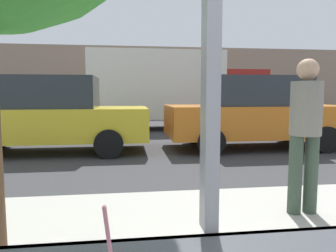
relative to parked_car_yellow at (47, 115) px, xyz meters
name	(u,v)px	position (x,y,z in m)	size (l,w,h in m)	color
ground_plane	(137,143)	(2.16, 1.21, -0.91)	(60.00, 60.00, 0.00)	#38383A
sidewalk_strip	(162,250)	(2.16, -5.19, -0.84)	(16.00, 2.80, 0.14)	#B2ADA3
building_facade_far	(131,82)	(2.16, 11.81, 1.20)	(28.00, 1.20, 4.23)	gray
parked_car_yellow	(47,115)	(0.00, 0.00, 0.00)	(4.69, 1.99, 1.82)	gold
parked_car_orange	(255,113)	(5.18, 0.00, 0.01)	(4.54, 2.06, 1.85)	orange
box_truck	(173,88)	(3.75, 4.84, 0.74)	(6.93, 2.44, 3.05)	silver
pedestrian	(305,126)	(3.73, -4.72, 0.16)	(0.32, 0.32, 1.63)	#3B4B3D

